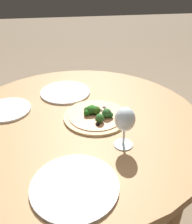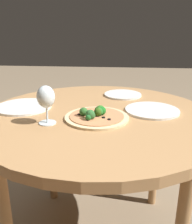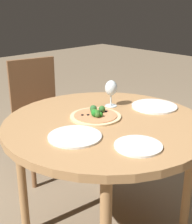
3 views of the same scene
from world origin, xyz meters
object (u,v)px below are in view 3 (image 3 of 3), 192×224
object	(u,v)px
pizza	(96,115)
plate_far	(138,146)
plate_near	(75,136)
plate_side	(154,106)
chair	(40,113)
wine_glass	(111,89)

from	to	relation	value
pizza	plate_far	world-z (taller)	pizza
plate_near	plate_side	size ratio (longest dim) A/B	0.94
chair	wine_glass	distance (m)	0.86
wine_glass	plate_near	world-z (taller)	wine_glass
plate_far	pizza	bearing A→B (deg)	162.99
plate_near	plate_far	xyz separation A→B (m)	(0.27, 0.13, 0.00)
pizza	plate_near	bearing A→B (deg)	-64.50
pizza	plate_far	bearing A→B (deg)	-17.01
pizza	wine_glass	size ratio (longest dim) A/B	1.75
plate_far	plate_side	xyz separation A→B (m)	(-0.27, 0.49, 0.00)
chair	wine_glass	xyz separation A→B (m)	(0.78, -0.00, 0.36)
chair	plate_near	xyz separation A→B (m)	(0.97, -0.45, 0.25)
pizza	wine_glass	bearing A→B (deg)	110.43
wine_glass	plate_side	world-z (taller)	wine_glass
pizza	chair	bearing A→B (deg)	167.04
chair	plate_far	distance (m)	1.30
chair	pizza	size ratio (longest dim) A/B	3.28
plate_near	plate_far	bearing A→B (deg)	26.73
chair	pizza	xyz separation A→B (m)	(0.85, -0.20, 0.26)
chair	plate_side	world-z (taller)	chair
plate_far	plate_side	world-z (taller)	same
chair	pizza	bearing A→B (deg)	-90.80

